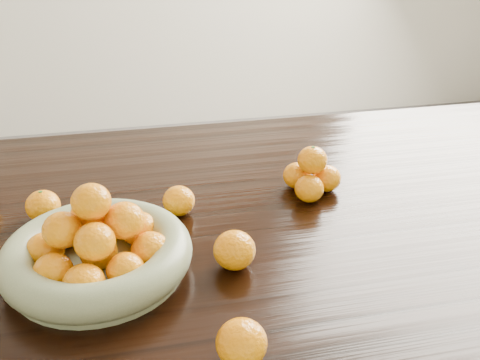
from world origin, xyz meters
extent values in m
cube|color=black|center=(0.00, 0.00, 0.73)|extent=(2.00, 1.00, 0.04)
cube|color=black|center=(0.93, 0.43, 0.35)|extent=(0.08, 0.08, 0.71)
cylinder|color=gray|center=(-0.23, -0.15, 0.76)|extent=(0.28, 0.28, 0.01)
torus|color=gray|center=(-0.23, -0.15, 0.79)|extent=(0.31, 0.31, 0.06)
ellipsoid|color=#FF9507|center=(-0.14, -0.17, 0.79)|extent=(0.07, 0.07, 0.06)
ellipsoid|color=#FF9507|center=(-0.16, -0.10, 0.79)|extent=(0.06, 0.06, 0.06)
ellipsoid|color=#FF9507|center=(-0.21, -0.06, 0.79)|extent=(0.06, 0.06, 0.06)
ellipsoid|color=#FF9507|center=(-0.28, -0.08, 0.80)|extent=(0.07, 0.07, 0.06)
ellipsoid|color=#FF9507|center=(-0.31, -0.13, 0.79)|extent=(0.06, 0.06, 0.06)
ellipsoid|color=#FF9507|center=(-0.29, -0.20, 0.79)|extent=(0.06, 0.06, 0.06)
ellipsoid|color=#FF9507|center=(-0.24, -0.24, 0.79)|extent=(0.06, 0.06, 0.06)
ellipsoid|color=#FF9507|center=(-0.18, -0.21, 0.79)|extent=(0.06, 0.06, 0.06)
ellipsoid|color=#FF9507|center=(-0.22, -0.15, 0.79)|extent=(0.06, 0.06, 0.06)
ellipsoid|color=#FF9507|center=(-0.18, -0.14, 0.84)|extent=(0.07, 0.07, 0.06)
ellipsoid|color=#FF9507|center=(-0.23, -0.10, 0.84)|extent=(0.07, 0.07, 0.06)
ellipsoid|color=#FF9507|center=(-0.27, -0.15, 0.84)|extent=(0.06, 0.06, 0.06)
ellipsoid|color=#FF9507|center=(-0.22, -0.19, 0.84)|extent=(0.06, 0.06, 0.06)
ellipsoid|color=#FF9507|center=(-0.22, -0.14, 0.88)|extent=(0.06, 0.06, 0.06)
ellipsoid|color=#FF9507|center=(0.20, 0.01, 0.78)|extent=(0.06, 0.06, 0.06)
ellipsoid|color=#FF9507|center=(0.25, 0.05, 0.78)|extent=(0.06, 0.06, 0.06)
ellipsoid|color=#FF9507|center=(0.19, 0.07, 0.78)|extent=(0.06, 0.06, 0.06)
ellipsoid|color=#FF9507|center=(0.21, 0.04, 0.83)|extent=(0.06, 0.06, 0.06)
ellipsoid|color=#FF9507|center=(-0.33, 0.05, 0.78)|extent=(0.07, 0.07, 0.06)
ellipsoid|color=#FF9507|center=(-0.04, -0.39, 0.78)|extent=(0.07, 0.07, 0.06)
ellipsoid|color=#FF9507|center=(0.00, -0.18, 0.78)|extent=(0.07, 0.07, 0.07)
ellipsoid|color=#FF9507|center=(-0.07, 0.01, 0.78)|extent=(0.06, 0.06, 0.06)
camera|label=1|loc=(-0.15, -0.91, 1.29)|focal=40.00mm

